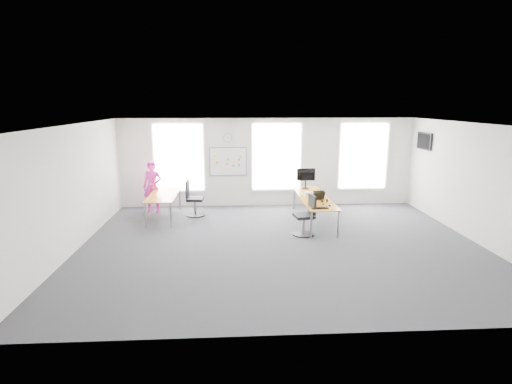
{
  "coord_description": "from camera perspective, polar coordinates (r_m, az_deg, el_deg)",
  "views": [
    {
      "loc": [
        -1.18,
        -9.48,
        3.5
      ],
      "look_at": [
        -0.56,
        1.2,
        1.1
      ],
      "focal_mm": 28.0,
      "sensor_mm": 36.0,
      "label": 1
    }
  ],
  "objects": [
    {
      "name": "wall_back",
      "position": [
        13.68,
        1.68,
        4.23
      ],
      "size": [
        10.0,
        0.0,
        10.0
      ],
      "primitive_type": "plane",
      "rotation": [
        1.57,
        0.0,
        0.0
      ],
      "color": "white",
      "rests_on": "ground"
    },
    {
      "name": "wall_right",
      "position": [
        11.49,
        29.3,
        0.99
      ],
      "size": [
        0.0,
        10.0,
        10.0
      ],
      "primitive_type": "plane",
      "rotation": [
        1.57,
        0.0,
        -1.57
      ],
      "color": "white",
      "rests_on": "ground"
    },
    {
      "name": "window_right",
      "position": [
        14.29,
        15.05,
        4.98
      ],
      "size": [
        1.6,
        0.06,
        2.2
      ],
      "primitive_type": "cube",
      "color": "white",
      "rests_on": "wall_back"
    },
    {
      "name": "paper_stack",
      "position": [
        12.11,
        7.65,
        -0.26
      ],
      "size": [
        0.38,
        0.32,
        0.11
      ],
      "primitive_type": "cube",
      "rotation": [
        0.0,
        0.0,
        0.24
      ],
      "color": "beige",
      "rests_on": "desk_right"
    },
    {
      "name": "wall_left",
      "position": [
        10.41,
        -24.77,
        0.4
      ],
      "size": [
        0.0,
        10.0,
        10.0
      ],
      "primitive_type": "plane",
      "rotation": [
        1.57,
        0.0,
        1.57
      ],
      "color": "white",
      "rests_on": "ground"
    },
    {
      "name": "desk_right",
      "position": [
        11.99,
        8.25,
        -0.94
      ],
      "size": [
        0.83,
        3.13,
        0.76
      ],
      "color": "orange",
      "rests_on": "ground"
    },
    {
      "name": "chair_right",
      "position": [
        10.83,
        7.18,
        -3.65
      ],
      "size": [
        0.58,
        0.58,
        1.09
      ],
      "rotation": [
        0.0,
        0.0,
        -1.4
      ],
      "color": "black",
      "rests_on": "ground"
    },
    {
      "name": "laptop_sleeve",
      "position": [
        11.59,
        8.99,
        -0.51
      ],
      "size": [
        0.33,
        0.22,
        0.26
      ],
      "rotation": [
        0.0,
        0.0,
        0.14
      ],
      "color": "black",
      "rests_on": "desk_right"
    },
    {
      "name": "chair_left",
      "position": [
        12.71,
        -8.98,
        -1.21
      ],
      "size": [
        0.6,
        0.6,
        1.12
      ],
      "rotation": [
        0.0,
        0.0,
        1.53
      ],
      "color": "black",
      "rests_on": "ground"
    },
    {
      "name": "keyboard",
      "position": [
        10.71,
        9.09,
        -2.26
      ],
      "size": [
        0.47,
        0.22,
        0.02
      ],
      "primitive_type": "cube",
      "rotation": [
        0.0,
        0.0,
        0.15
      ],
      "color": "black",
      "rests_on": "desk_right"
    },
    {
      "name": "tv",
      "position": [
        13.95,
        22.93,
        6.72
      ],
      "size": [
        0.06,
        0.9,
        0.55
      ],
      "primitive_type": "cube",
      "color": "black",
      "rests_on": "wall_right"
    },
    {
      "name": "floor",
      "position": [
        10.17,
        3.58,
        -7.5
      ],
      "size": [
        10.0,
        10.0,
        0.0
      ],
      "primitive_type": "plane",
      "color": "#2C2C32",
      "rests_on": "ground"
    },
    {
      "name": "desk_left",
      "position": [
        12.54,
        -13.08,
        -0.6
      ],
      "size": [
        0.83,
        2.08,
        0.76
      ],
      "color": "orange",
      "rests_on": "ground"
    },
    {
      "name": "ceiling",
      "position": [
        9.56,
        3.82,
        9.63
      ],
      "size": [
        10.0,
        10.0,
        0.0
      ],
      "primitive_type": "plane",
      "rotation": [
        3.14,
        0.0,
        0.0
      ],
      "color": "silver",
      "rests_on": "ground"
    },
    {
      "name": "window_mid",
      "position": [
        13.65,
        2.95,
        5.05
      ],
      "size": [
        1.6,
        0.06,
        2.2
      ],
      "primitive_type": "cube",
      "color": "white",
      "rests_on": "wall_back"
    },
    {
      "name": "headphones",
      "position": [
        11.38,
        9.74,
        -1.22
      ],
      "size": [
        0.18,
        0.09,
        0.1
      ],
      "rotation": [
        0.0,
        0.0,
        -0.32
      ],
      "color": "black",
      "rests_on": "desk_right"
    },
    {
      "name": "monitor",
      "position": [
        13.0,
        7.13,
        2.2
      ],
      "size": [
        0.6,
        0.25,
        0.67
      ],
      "rotation": [
        0.0,
        0.0,
        0.05
      ],
      "color": "black",
      "rests_on": "desk_right"
    },
    {
      "name": "wall_front",
      "position": [
        5.95,
        8.37,
        -7.13
      ],
      "size": [
        10.0,
        0.0,
        10.0
      ],
      "primitive_type": "plane",
      "rotation": [
        -1.57,
        0.0,
        0.0
      ],
      "color": "white",
      "rests_on": "ground"
    },
    {
      "name": "lens_cap",
      "position": [
        11.11,
        9.61,
        -1.78
      ],
      "size": [
        0.07,
        0.07,
        0.01
      ],
      "primitive_type": "cylinder",
      "rotation": [
        0.0,
        0.0,
        0.05
      ],
      "color": "black",
      "rests_on": "desk_right"
    },
    {
      "name": "whiteboard",
      "position": [
        13.59,
        -4.01,
        4.36
      ],
      "size": [
        1.2,
        0.03,
        0.9
      ],
      "primitive_type": "cube",
      "color": "white",
      "rests_on": "wall_back"
    },
    {
      "name": "wall_clock",
      "position": [
        13.5,
        -4.06,
        7.73
      ],
      "size": [
        0.3,
        0.04,
        0.3
      ],
      "primitive_type": "cylinder",
      "rotation": [
        1.57,
        0.0,
        0.0
      ],
      "color": "gray",
      "rests_on": "wall_back"
    },
    {
      "name": "mouse",
      "position": [
        10.97,
        10.46,
        -1.9
      ],
      "size": [
        0.11,
        0.14,
        0.05
      ],
      "primitive_type": "ellipsoid",
      "rotation": [
        0.0,
        0.0,
        0.25
      ],
      "color": "black",
      "rests_on": "desk_right"
    },
    {
      "name": "window_left",
      "position": [
        13.69,
        -10.96,
        4.86
      ],
      "size": [
        1.6,
        0.06,
        2.2
      ],
      "primitive_type": "cube",
      "color": "white",
      "rests_on": "wall_back"
    },
    {
      "name": "person",
      "position": [
        13.3,
        -14.55,
        0.72
      ],
      "size": [
        0.67,
        0.49,
        1.69
      ],
      "primitive_type": "imported",
      "rotation": [
        0.0,
        0.0,
        -0.15
      ],
      "color": "#D32591",
      "rests_on": "ground"
    }
  ]
}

